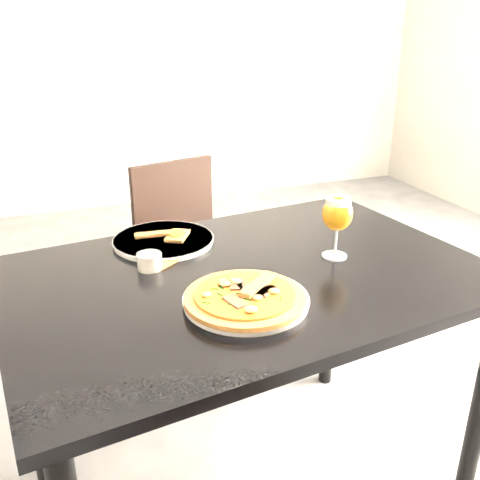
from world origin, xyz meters
name	(u,v)px	position (x,y,z in m)	size (l,w,h in m)	color
dining_table	(248,303)	(-0.04, 0.07, 0.66)	(1.29, 0.95, 0.75)	black
chair_far	(189,255)	(0.01, 0.87, 0.45)	(0.47, 0.47, 0.82)	black
plate_main	(246,300)	(-0.10, -0.09, 0.76)	(0.28, 0.28, 0.02)	silver
pizza	(245,296)	(-0.11, -0.10, 0.77)	(0.27, 0.27, 0.03)	#9D5426
plate_second	(163,240)	(-0.20, 0.33, 0.76)	(0.28, 0.28, 0.02)	silver
crust_scraps	(169,235)	(-0.18, 0.33, 0.77)	(0.16, 0.11, 0.01)	#9D5426
loose_crust	(166,264)	(-0.23, 0.18, 0.75)	(0.10, 0.02, 0.01)	#9D5426
sauce_cup	(150,261)	(-0.27, 0.17, 0.77)	(0.06, 0.06, 0.04)	beige
beer_glass	(337,214)	(0.21, 0.07, 0.87)	(0.08, 0.08, 0.17)	silver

